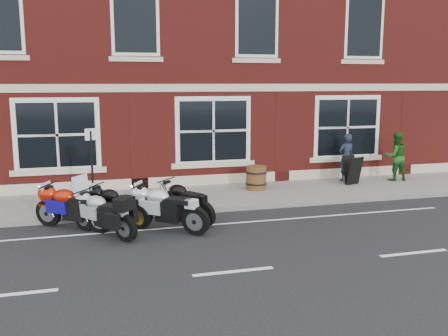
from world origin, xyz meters
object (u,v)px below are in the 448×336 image
(moto_sport_red, at_px, (73,206))
(barrel_planter, at_px, (256,178))
(pedestrian_left, at_px, (346,157))
(moto_naked_black, at_px, (184,200))
(moto_sport_black, at_px, (116,204))
(moto_sport_silver, at_px, (166,207))
(moto_touring_silver, at_px, (103,212))
(a_board_sign, at_px, (352,170))
(pedestrian_right, at_px, (396,156))
(parking_sign, at_px, (92,163))

(moto_sport_red, relative_size, barrel_planter, 2.43)
(pedestrian_left, bearing_deg, moto_naked_black, 17.91)
(moto_sport_black, bearing_deg, moto_sport_silver, -81.68)
(moto_touring_silver, bearing_deg, a_board_sign, -16.45)
(moto_sport_silver, relative_size, pedestrian_right, 1.07)
(moto_touring_silver, xyz_separation_m, moto_sport_red, (-0.71, 0.69, 0.02))
(moto_sport_red, height_order, barrel_planter, moto_sport_red)
(pedestrian_right, height_order, a_board_sign, pedestrian_right)
(moto_naked_black, relative_size, pedestrian_right, 1.09)
(moto_touring_silver, xyz_separation_m, a_board_sign, (8.43, 3.30, 0.04))
(moto_sport_black, xyz_separation_m, moto_sport_silver, (1.13, -0.84, 0.07))
(a_board_sign, xyz_separation_m, parking_sign, (-8.63, -1.18, 0.80))
(pedestrian_right, relative_size, parking_sign, 0.77)
(pedestrian_right, bearing_deg, moto_sport_silver, 27.45)
(pedestrian_right, bearing_deg, pedestrian_left, -7.50)
(pedestrian_left, relative_size, barrel_planter, 2.18)
(moto_sport_silver, relative_size, barrel_planter, 2.39)
(moto_sport_black, relative_size, parking_sign, 0.69)
(moto_naked_black, bearing_deg, moto_touring_silver, 167.45)
(moto_touring_silver, distance_m, moto_sport_black, 0.88)
(moto_sport_silver, xyz_separation_m, pedestrian_right, (8.76, 3.54, 0.39))
(pedestrian_left, distance_m, a_board_sign, 0.71)
(moto_naked_black, xyz_separation_m, parking_sign, (-2.28, 1.39, 0.86))
(moto_touring_silver, relative_size, moto_sport_black, 1.14)
(moto_sport_red, xyz_separation_m, barrel_planter, (5.68, 2.68, -0.08))
(a_board_sign, relative_size, barrel_planter, 1.27)
(pedestrian_right, relative_size, a_board_sign, 1.77)
(moto_sport_red, xyz_separation_m, moto_naked_black, (2.80, 0.03, -0.03))
(moto_naked_black, height_order, a_board_sign, a_board_sign)
(moto_sport_silver, xyz_separation_m, barrel_planter, (3.49, 3.40, -0.09))
(barrel_planter, height_order, parking_sign, parking_sign)
(moto_sport_silver, relative_size, pedestrian_left, 1.10)
(moto_sport_red, relative_size, pedestrian_right, 1.08)
(a_board_sign, bearing_deg, moto_sport_silver, -171.26)
(pedestrian_left, relative_size, a_board_sign, 1.71)
(pedestrian_right, bearing_deg, a_board_sign, 12.21)
(moto_touring_silver, xyz_separation_m, pedestrian_left, (8.52, 3.91, 0.39))
(moto_sport_red, distance_m, moto_naked_black, 2.80)
(moto_sport_red, distance_m, pedestrian_left, 9.78)
(moto_naked_black, distance_m, pedestrian_left, 7.19)
(moto_sport_black, distance_m, barrel_planter, 5.28)
(barrel_planter, bearing_deg, pedestrian_left, 8.62)
(moto_sport_red, bearing_deg, pedestrian_right, -37.97)
(pedestrian_right, bearing_deg, parking_sign, 13.06)
(moto_touring_silver, height_order, moto_sport_red, moto_touring_silver)
(moto_naked_black, xyz_separation_m, pedestrian_left, (6.43, 3.18, 0.41))
(moto_touring_silver, xyz_separation_m, pedestrian_right, (10.25, 3.51, 0.42))
(moto_sport_silver, distance_m, moto_naked_black, 0.97)
(moto_touring_silver, height_order, moto_naked_black, moto_touring_silver)
(moto_touring_silver, distance_m, pedestrian_left, 9.38)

